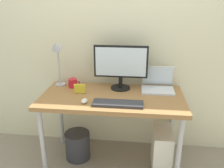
{
  "coord_description": "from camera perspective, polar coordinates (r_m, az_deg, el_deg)",
  "views": [
    {
      "loc": [
        0.23,
        -2.04,
        1.63
      ],
      "look_at": [
        0.0,
        0.0,
        0.87
      ],
      "focal_mm": 37.67,
      "sensor_mm": 36.0,
      "label": 1
    }
  ],
  "objects": [
    {
      "name": "desk",
      "position": [
        2.26,
        0.0,
        -4.5
      ],
      "size": [
        1.36,
        0.66,
        0.75
      ],
      "color": "olive",
      "rests_on": "ground_plane"
    },
    {
      "name": "photo_frame",
      "position": [
        2.3,
        -7.83,
        -1.12
      ],
      "size": [
        0.11,
        0.02,
        0.09
      ],
      "primitive_type": "cube",
      "rotation": [
        0.06,
        0.0,
        0.0
      ],
      "color": "yellow",
      "rests_on": "desk"
    },
    {
      "name": "laptop",
      "position": [
        2.41,
        11.01,
        -0.02
      ],
      "size": [
        0.32,
        0.27,
        0.23
      ],
      "color": "silver",
      "rests_on": "desk"
    },
    {
      "name": "coffee_mug",
      "position": [
        2.47,
        -9.49,
        0.24
      ],
      "size": [
        0.12,
        0.09,
        0.09
      ],
      "color": "red",
      "rests_on": "desk"
    },
    {
      "name": "ground_plane",
      "position": [
        2.62,
        0.0,
        -18.12
      ],
      "size": [
        6.0,
        6.0,
        0.0
      ],
      "primitive_type": "plane",
      "color": "gray"
    },
    {
      "name": "wastebasket",
      "position": [
        2.61,
        -8.33,
        -14.49
      ],
      "size": [
        0.26,
        0.26,
        0.3
      ],
      "primitive_type": "cylinder",
      "color": "#333338",
      "rests_on": "ground_plane"
    },
    {
      "name": "back_wall",
      "position": [
        2.47,
        1.04,
        12.63
      ],
      "size": [
        4.4,
        0.04,
        2.6
      ],
      "primitive_type": "cube",
      "color": "beige",
      "rests_on": "ground_plane"
    },
    {
      "name": "desk_lamp",
      "position": [
        2.44,
        -13.2,
        7.34
      ],
      "size": [
        0.11,
        0.16,
        0.5
      ],
      "color": "#B2B2B7",
      "rests_on": "desk"
    },
    {
      "name": "mouse",
      "position": [
        2.1,
        -6.72,
        -4.09
      ],
      "size": [
        0.06,
        0.09,
        0.03
      ],
      "primitive_type": "ellipsoid",
      "color": "silver",
      "rests_on": "desk"
    },
    {
      "name": "computer_tower",
      "position": [
        2.48,
        11.9,
        -15.17
      ],
      "size": [
        0.18,
        0.36,
        0.42
      ],
      "primitive_type": "cube",
      "color": "silver",
      "rests_on": "ground_plane"
    },
    {
      "name": "monitor",
      "position": [
        2.33,
        2.13,
        4.72
      ],
      "size": [
        0.53,
        0.2,
        0.44
      ],
      "color": "black",
      "rests_on": "desk"
    },
    {
      "name": "keyboard",
      "position": [
        2.05,
        1.44,
        -4.77
      ],
      "size": [
        0.44,
        0.14,
        0.02
      ],
      "primitive_type": "cube",
      "color": "#333338",
      "rests_on": "desk"
    }
  ]
}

